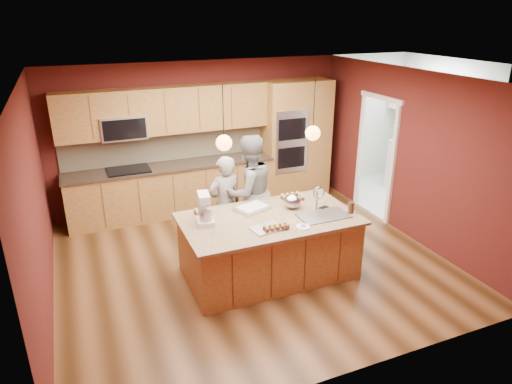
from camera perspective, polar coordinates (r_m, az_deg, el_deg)
name	(u,v)px	position (r m, az deg, el deg)	size (l,w,h in m)	color
floor	(251,261)	(6.94, -0.64, -8.64)	(5.50, 5.50, 0.00)	#412711
ceiling	(250,78)	(6.05, -0.75, 14.03)	(5.50, 5.50, 0.00)	white
wall_back	(200,135)	(8.64, -6.96, 7.08)	(5.50, 5.50, 0.00)	#4E1815
wall_front	(352,261)	(4.36, 11.85, -8.46)	(5.50, 5.50, 0.00)	#4E1815
wall_left	(35,207)	(5.98, -25.92, -1.72)	(5.00, 5.00, 0.00)	#4E1815
wall_right	(409,155)	(7.77, 18.53, 4.44)	(5.00, 5.00, 0.00)	#4E1815
cabinet_run	(169,162)	(8.35, -10.85, 3.72)	(3.74, 0.64, 2.30)	brown
oven_column	(296,139)	(9.07, 4.98, 6.56)	(1.30, 0.62, 2.30)	brown
doorway_trim	(375,159)	(8.43, 14.71, 4.03)	(0.08, 1.11, 2.20)	white
laundry_room	(437,98)	(9.56, 21.72, 10.83)	(2.60, 2.70, 2.70)	beige
pendant_left	(224,143)	(5.63, -4.03, 6.19)	(0.20, 0.20, 0.80)	black
pendant_right	(313,133)	(6.13, 7.12, 7.35)	(0.20, 0.20, 0.80)	black
island	(270,245)	(6.43, 1.76, -6.67)	(2.39, 1.34, 1.26)	brown
person_left	(225,204)	(6.96, -3.90, -1.54)	(0.56, 0.37, 1.53)	black
person_right	(249,192)	(7.03, -0.87, -0.02)	(0.88, 0.68, 1.81)	gray
stand_mixer	(204,211)	(6.04, -6.47, -2.33)	(0.26, 0.33, 0.42)	white
sheet_cake	(252,208)	(6.48, -0.45, -2.00)	(0.55, 0.47, 0.05)	silver
cooling_rack	(267,228)	(5.92, 1.39, -4.53)	(0.41, 0.29, 0.02)	silver
mixing_bowl	(292,201)	(6.52, 4.58, -1.14)	(0.26, 0.26, 0.22)	#A9ABAF
plate	(303,227)	(5.98, 5.91, -4.36)	(0.19, 0.19, 0.01)	white
tumbler	(351,207)	(6.48, 11.78, -1.90)	(0.08, 0.08, 0.16)	#3D1F11
phone	(324,207)	(6.60, 8.45, -1.93)	(0.15, 0.08, 0.01)	black
cupcakes_left	(201,213)	(6.32, -6.92, -2.67)	(0.15, 0.31, 0.07)	tan
cupcakes_rack	(276,226)	(5.87, 2.57, -4.33)	(0.36, 0.15, 0.07)	tan
cupcakes_right	(292,197)	(6.83, 4.57, -0.63)	(0.34, 0.25, 0.08)	tan
washer	(437,179)	(9.54, 21.63, 1.49)	(0.57, 0.59, 0.92)	white
dryer	(409,165)	(10.03, 18.54, 3.20)	(0.64, 0.66, 1.03)	white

